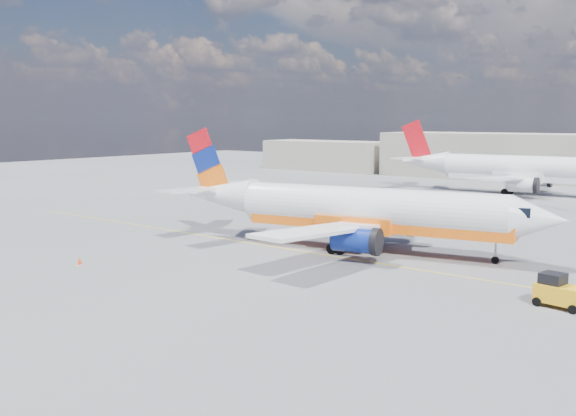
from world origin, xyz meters
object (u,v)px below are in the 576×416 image
Objects in this scene: main_jet at (358,210)px; traffic_cone at (80,261)px; gse_tug at (559,292)px; second_jet at (520,170)px.

main_jet is 59.64× the size of traffic_cone.
gse_tug is 32.20m from traffic_cone.
main_jet is 18.68m from gse_tug.
traffic_cone is at bearing -104.58° from second_jet.
gse_tug reaches higher than traffic_cone.
second_jet is at bearing 82.35° from main_jet.
main_jet is 21.67m from traffic_cone.
second_jet is at bearing 120.26° from gse_tug.
main_jet is at bearing -92.05° from second_jet.
gse_tug is 5.25× the size of traffic_cone.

